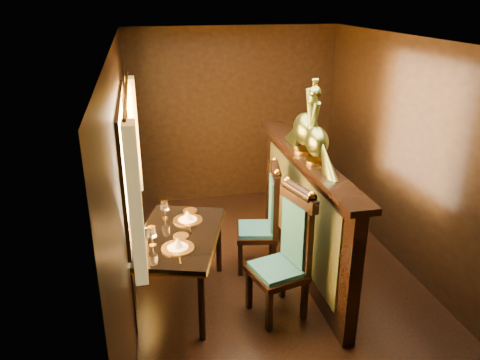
# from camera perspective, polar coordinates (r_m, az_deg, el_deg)

# --- Properties ---
(ground) EXTENTS (5.00, 5.00, 0.00)m
(ground) POSITION_cam_1_polar(r_m,az_deg,el_deg) (5.11, 4.95, -12.87)
(ground) COLOR black
(ground) RESTS_ON ground
(room_shell) EXTENTS (3.04, 5.04, 2.52)m
(room_shell) POSITION_cam_1_polar(r_m,az_deg,el_deg) (4.40, 4.48, 4.30)
(room_shell) COLOR black
(room_shell) RESTS_ON ground
(partition) EXTENTS (0.26, 2.70, 1.36)m
(partition) POSITION_cam_1_polar(r_m,az_deg,el_deg) (5.09, 7.70, -3.85)
(partition) COLOR black
(partition) RESTS_ON ground
(dining_table) EXTENTS (1.11, 1.44, 0.95)m
(dining_table) POSITION_cam_1_polar(r_m,az_deg,el_deg) (4.60, -7.59, -7.31)
(dining_table) COLOR black
(dining_table) RESTS_ON ground
(chair_left) EXTENTS (0.58, 0.60, 1.32)m
(chair_left) POSITION_cam_1_polar(r_m,az_deg,el_deg) (4.43, 5.99, -8.25)
(chair_left) COLOR black
(chair_left) RESTS_ON ground
(chair_right) EXTENTS (0.53, 0.55, 1.25)m
(chair_right) POSITION_cam_1_polar(r_m,az_deg,el_deg) (5.13, 3.36, -4.23)
(chair_right) COLOR black
(chair_right) RESTS_ON ground
(peacock_left) EXTENTS (0.22, 0.58, 0.69)m
(peacock_left) POSITION_cam_1_polar(r_m,az_deg,el_deg) (4.52, 9.43, 6.21)
(peacock_left) COLOR #1B5335
(peacock_left) RESTS_ON partition
(peacock_right) EXTENTS (0.25, 0.67, 0.80)m
(peacock_right) POSITION_cam_1_polar(r_m,az_deg,el_deg) (4.80, 8.09, 7.85)
(peacock_right) COLOR #1B5335
(peacock_right) RESTS_ON partition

